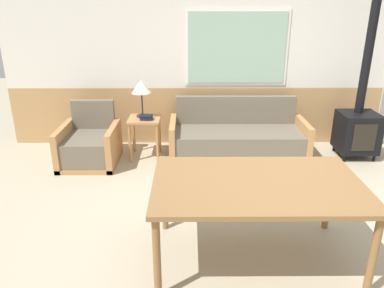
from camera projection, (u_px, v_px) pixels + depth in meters
name	position (u px, v px, depth m)	size (l,w,h in m)	color
ground_plane	(275.00, 237.00, 3.61)	(16.00, 16.00, 0.00)	#B2A58C
wall_back	(244.00, 57.00, 5.58)	(7.20, 0.09, 2.70)	tan
couch	(237.00, 140.00, 5.45)	(1.95, 0.80, 0.81)	#B27F4C
armchair	(90.00, 146.00, 5.21)	(0.76, 0.83, 0.81)	#B27F4C
side_table	(145.00, 126.00, 5.32)	(0.44, 0.44, 0.59)	#B27F4C
table_lamp	(141.00, 88.00, 5.20)	(0.28, 0.28, 0.53)	#262628
book_stack	(146.00, 117.00, 5.20)	(0.21, 0.15, 0.06)	#234799
dining_table	(257.00, 189.00, 3.09)	(1.72, 1.06, 0.75)	olive
wood_stove	(358.00, 121.00, 5.32)	(0.53, 0.51, 2.41)	black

